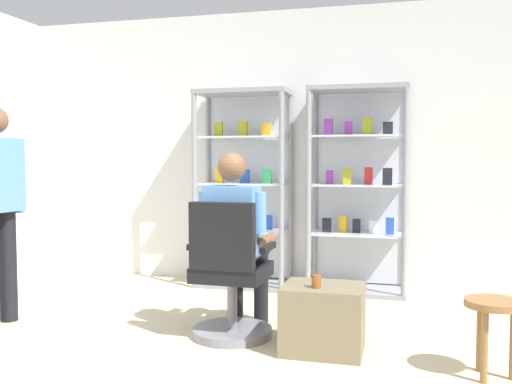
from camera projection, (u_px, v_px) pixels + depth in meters
back_wall at (304, 148)px, 5.63m from camera, size 6.00×0.10×2.70m
display_cabinet_left at (245, 187)px, 5.56m from camera, size 0.90×0.45×1.90m
display_cabinet_right at (358, 189)px, 5.28m from camera, size 0.90×0.45×1.90m
office_chair at (230, 283)px, 3.90m from camera, size 0.57×0.56×0.96m
seated_shopkeeper at (237, 234)px, 4.04m from camera, size 0.49×0.57×1.29m
storage_crate at (323, 318)px, 3.66m from camera, size 0.51×0.42×0.43m
tea_glass at (316, 281)px, 3.57m from camera, size 0.06×0.06×0.08m
wooden_stool at (493, 316)px, 3.21m from camera, size 0.32×0.32×0.45m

